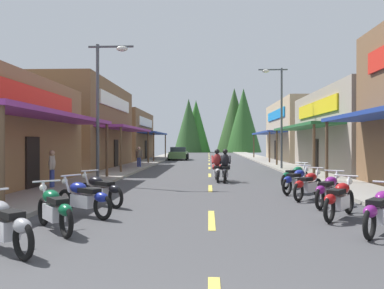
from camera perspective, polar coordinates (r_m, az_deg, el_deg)
ground at (r=33.01m, az=2.54°, el=-3.07°), size 9.05×91.50×0.10m
sidewalk_left at (r=33.49m, az=-7.32°, el=-2.83°), size 2.41×91.50×0.12m
sidewalk_right at (r=33.51m, az=12.40°, el=-2.83°), size 2.41×91.50×0.12m
centerline_dashes at (r=36.86m, az=2.53°, el=-2.63°), size 0.16×66.93×0.01m
storefront_left_middle at (r=30.67m, az=-18.57°, el=2.53°), size 10.09×12.32×6.18m
storefront_left_far at (r=43.82m, az=-11.86°, el=1.24°), size 9.75×11.78×5.23m
storefront_right_middle at (r=27.84m, az=24.64°, el=1.80°), size 8.92×12.57×5.25m
storefront_right_far at (r=42.31m, az=17.09°, el=1.85°), size 9.27×13.75×6.09m
streetlamp_left at (r=17.67m, az=-12.68°, el=7.21°), size 1.98×0.30×6.17m
streetlamp_right at (r=27.52m, az=12.37°, el=5.64°), size 1.98×0.30×6.97m
motorcycle_parked_right_0 at (r=9.01m, az=25.74°, el=-8.58°), size 1.41×1.74×1.04m
motorcycle_parked_right_1 at (r=10.41m, az=20.66°, el=-7.38°), size 1.33×1.79×1.04m
motorcycle_parked_right_2 at (r=12.22m, az=19.25°, el=-6.24°), size 1.31×1.81×1.04m
motorcycle_parked_right_3 at (r=13.54m, az=16.55°, el=-5.60°), size 1.40×1.75×1.04m
motorcycle_parked_right_4 at (r=14.99m, az=14.99°, el=-5.03°), size 1.44×1.71×1.04m
motorcycle_parked_right_5 at (r=16.87m, az=14.79°, el=-4.44°), size 1.53×1.63×1.04m
motorcycle_parked_left_0 at (r=7.53m, az=-25.69°, el=-10.34°), size 1.72×1.43×1.04m
motorcycle_parked_left_1 at (r=8.81m, az=-19.40°, el=-8.77°), size 1.43×1.72×1.04m
motorcycle_parked_left_2 at (r=10.32m, az=-15.48°, el=-7.44°), size 1.81×1.31×1.04m
motorcycle_parked_left_3 at (r=11.93m, az=-13.21°, el=-6.39°), size 1.74×1.41×1.04m
rider_cruising_lead at (r=18.73m, az=4.86°, el=-3.45°), size 0.60×2.14×1.57m
rider_cruising_trailing at (r=18.95m, az=3.66°, el=-3.41°), size 0.60×2.14×1.57m
pedestrian_by_shop at (r=16.42m, az=-19.71°, el=-3.12°), size 0.30×0.57×1.57m
pedestrian_waiting at (r=28.74m, az=-7.72°, el=-1.66°), size 0.53×0.38×1.57m
parked_car_curbside at (r=42.55m, az=-1.97°, el=-1.33°), size 2.07×4.31×1.40m
treeline_backdrop at (r=78.40m, az=4.21°, el=3.10°), size 17.34×11.85×12.85m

